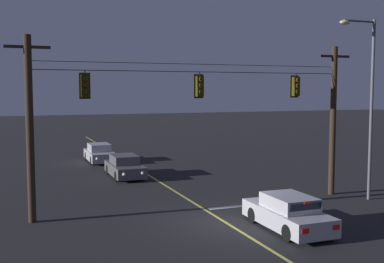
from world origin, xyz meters
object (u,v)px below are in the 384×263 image
object	(u,v)px
traffic_light_left_inner	(200,86)
street_lamp_corner	(367,94)
car_oncoming_lead	(125,167)
car_waiting_near_lane	(288,213)
traffic_light_leftmost	(85,86)
traffic_light_centre	(296,86)
car_oncoming_trailing	(100,153)

from	to	relation	value
traffic_light_left_inner	street_lamp_corner	distance (m)	8.40
car_oncoming_lead	traffic_light_left_inner	bearing A→B (deg)	-79.90
car_waiting_near_lane	traffic_light_leftmost	bearing A→B (deg)	146.53
traffic_light_centre	car_oncoming_lead	xyz separation A→B (m)	(-6.78, 8.83, -5.03)
car_oncoming_lead	street_lamp_corner	size ratio (longest dim) A/B	0.50
car_oncoming_trailing	street_lamp_corner	size ratio (longest dim) A/B	0.50
car_waiting_near_lane	car_oncoming_lead	world-z (taller)	same
traffic_light_left_inner	car_oncoming_trailing	bearing A→B (deg)	97.08
car_oncoming_trailing	street_lamp_corner	world-z (taller)	street_lamp_corner
traffic_light_leftmost	car_oncoming_lead	distance (m)	10.80
traffic_light_left_inner	car_waiting_near_lane	world-z (taller)	traffic_light_left_inner
traffic_light_left_inner	car_waiting_near_lane	distance (m)	7.12
traffic_light_centre	car_oncoming_lead	bearing A→B (deg)	127.50
traffic_light_leftmost	street_lamp_corner	distance (m)	13.57
traffic_light_leftmost	car_oncoming_lead	xyz separation A→B (m)	(3.66, 8.83, -5.03)
traffic_light_centre	car_oncoming_lead	distance (m)	12.21
traffic_light_centre	street_lamp_corner	xyz separation A→B (m)	(3.02, -1.66, -0.39)
car_waiting_near_lane	car_oncoming_lead	bearing A→B (deg)	104.25
traffic_light_leftmost	car_oncoming_lead	world-z (taller)	traffic_light_leftmost
traffic_light_leftmost	traffic_light_left_inner	distance (m)	5.24
traffic_light_leftmost	car_waiting_near_lane	distance (m)	9.88
traffic_light_leftmost	traffic_light_centre	distance (m)	10.44
car_oncoming_trailing	car_oncoming_lead	bearing A→B (deg)	-86.83
car_oncoming_trailing	street_lamp_corner	xyz separation A→B (m)	(10.18, -17.40, 4.64)
traffic_light_left_inner	car_oncoming_lead	world-z (taller)	traffic_light_left_inner
traffic_light_leftmost	street_lamp_corner	size ratio (longest dim) A/B	0.14
car_waiting_near_lane	street_lamp_corner	bearing A→B (deg)	25.47
car_oncoming_lead	car_oncoming_trailing	world-z (taller)	same
car_oncoming_lead	street_lamp_corner	bearing A→B (deg)	-46.97
traffic_light_left_inner	car_oncoming_trailing	xyz separation A→B (m)	(-1.96, 15.74, -5.03)
car_oncoming_lead	street_lamp_corner	world-z (taller)	street_lamp_corner
traffic_light_left_inner	traffic_light_leftmost	bearing A→B (deg)	180.00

